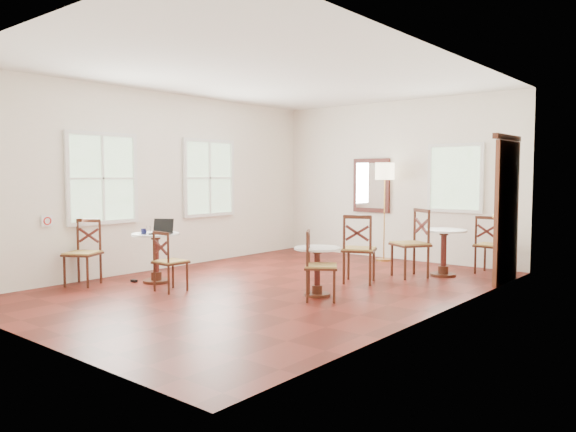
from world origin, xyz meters
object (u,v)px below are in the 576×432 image
at_px(cafe_table_back, 444,247).
at_px(floor_lamp, 385,178).
at_px(chair_mid_b, 319,266).
at_px(laptop, 162,230).
at_px(mouse, 160,232).
at_px(navy_mug, 144,231).
at_px(chair_back_b, 412,243).
at_px(cafe_table_mid, 317,266).
at_px(chair_near_b, 83,253).
at_px(chair_near_a, 169,261).
at_px(cafe_table_near, 156,252).
at_px(chair_mid_a, 359,249).
at_px(water_glass, 148,230).
at_px(chair_back_a, 490,245).
at_px(power_adapter, 134,281).

distance_m(cafe_table_back, floor_lamp, 2.05).
distance_m(cafe_table_back, chair_mid_b, 2.69).
distance_m(laptop, mouse, 0.06).
height_order(laptop, navy_mug, laptop).
height_order(chair_back_b, floor_lamp, floor_lamp).
bearing_deg(cafe_table_mid, chair_near_b, -152.53).
bearing_deg(chair_back_b, chair_near_a, -91.94).
distance_m(cafe_table_near, cafe_table_mid, 2.53).
height_order(chair_mid_a, chair_mid_b, chair_mid_a).
bearing_deg(navy_mug, water_glass, 109.96).
bearing_deg(chair_mid_a, chair_mid_b, 76.53).
height_order(cafe_table_near, chair_mid_b, chair_mid_b).
bearing_deg(chair_back_a, chair_near_a, 59.50).
height_order(chair_near_b, power_adapter, chair_near_b).
bearing_deg(chair_mid_a, power_adapter, 15.45).
bearing_deg(cafe_table_back, floor_lamp, 152.43).
distance_m(chair_near_b, chair_mid_b, 3.52).
relative_size(chair_mid_a, mouse, 10.01).
relative_size(chair_back_b, floor_lamp, 0.59).
bearing_deg(cafe_table_near, cafe_table_back, 46.65).
bearing_deg(navy_mug, chair_mid_a, 41.65).
bearing_deg(chair_mid_a, chair_back_a, -144.58).
distance_m(cafe_table_back, chair_mid_a, 1.54).
bearing_deg(power_adapter, chair_mid_b, 16.03).
height_order(chair_back_b, navy_mug, chair_back_b).
bearing_deg(chair_near_a, chair_back_b, -122.48).
height_order(chair_mid_b, laptop, laptop).
bearing_deg(chair_mid_b, cafe_table_mid, 8.10).
xyz_separation_m(chair_near_b, mouse, (0.73, 0.81, 0.28)).
height_order(chair_near_b, chair_mid_b, chair_near_b).
distance_m(chair_near_b, laptop, 1.17).
bearing_deg(mouse, cafe_table_back, 71.97).
height_order(chair_near_a, chair_mid_a, chair_mid_a).
distance_m(chair_back_b, mouse, 3.88).
distance_m(chair_mid_a, chair_back_a, 2.36).
bearing_deg(chair_mid_b, cafe_table_back, -45.24).
relative_size(navy_mug, water_glass, 0.97).
bearing_deg(navy_mug, cafe_table_back, 48.30).
bearing_deg(chair_back_b, floor_lamp, 165.87).
bearing_deg(chair_mid_b, power_adapter, 71.41).
height_order(cafe_table_back, chair_mid_b, chair_mid_b).
bearing_deg(mouse, navy_mug, -85.95).
xyz_separation_m(chair_mid_a, mouse, (-2.28, -1.88, 0.25)).
height_order(chair_mid_a, navy_mug, chair_mid_a).
distance_m(chair_near_a, power_adapter, 1.02).
relative_size(cafe_table_back, laptop, 1.91).
xyz_separation_m(cafe_table_back, chair_back_b, (-0.35, -0.41, 0.08)).
bearing_deg(laptop, water_glass, -179.61).
bearing_deg(chair_mid_b, chair_back_b, -38.44).
relative_size(chair_near_b, navy_mug, 8.84).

